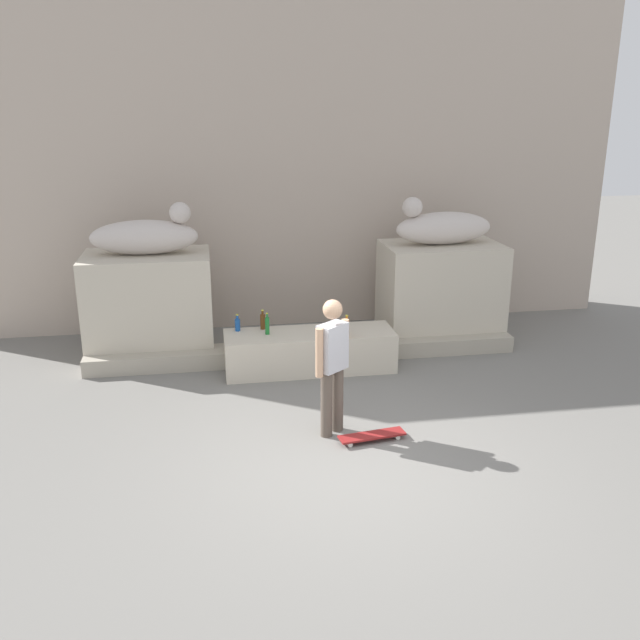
{
  "coord_description": "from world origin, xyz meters",
  "views": [
    {
      "loc": [
        -1.43,
        -6.62,
        3.84
      ],
      "look_at": [
        -0.02,
        1.82,
        1.1
      ],
      "focal_mm": 38.84,
      "sensor_mm": 36.0,
      "label": 1
    }
  ],
  "objects": [
    {
      "name": "statue_reclining_left",
      "position": [
        -2.31,
        3.91,
        1.89
      ],
      "size": [
        1.61,
        0.6,
        0.78
      ],
      "rotation": [
        0.0,
        0.0,
        -0.03
      ],
      "color": "beige",
      "rests_on": "pedestal_left"
    },
    {
      "name": "ground_plane",
      "position": [
        0.0,
        0.0,
        0.0
      ],
      "size": [
        40.0,
        40.0,
        0.0
      ],
      "primitive_type": "plane",
      "color": "slate"
    },
    {
      "name": "bottle_orange",
      "position": [
        0.49,
        2.57,
        0.72
      ],
      "size": [
        0.08,
        0.08,
        0.33
      ],
      "color": "orange",
      "rests_on": "ledge_block"
    },
    {
      "name": "bottle_brown",
      "position": [
        -0.66,
        3.13,
        0.7
      ],
      "size": [
        0.07,
        0.07,
        0.3
      ],
      "color": "#593314",
      "rests_on": "ledge_block"
    },
    {
      "name": "pedestal_right",
      "position": [
        2.34,
        3.91,
        0.8
      ],
      "size": [
        1.9,
        1.21,
        1.61
      ],
      "primitive_type": "cube",
      "color": "beige",
      "rests_on": "ground_plane"
    },
    {
      "name": "pedestal_left",
      "position": [
        -2.34,
        3.91,
        0.8
      ],
      "size": [
        1.9,
        1.21,
        1.61
      ],
      "primitive_type": "cube",
      "color": "beige",
      "rests_on": "ground_plane"
    },
    {
      "name": "statue_reclining_right",
      "position": [
        2.31,
        3.91,
        1.89
      ],
      "size": [
        1.64,
        0.67,
        0.78
      ],
      "rotation": [
        0.0,
        0.0,
        3.21
      ],
      "color": "beige",
      "rests_on": "pedestal_right"
    },
    {
      "name": "facade_wall",
      "position": [
        0.0,
        5.4,
        2.97
      ],
      "size": [
        11.5,
        0.6,
        5.93
      ],
      "primitive_type": "cube",
      "color": "#BCAB9B",
      "rests_on": "ground_plane"
    },
    {
      "name": "skater",
      "position": [
        -0.05,
        0.79,
        0.92
      ],
      "size": [
        0.44,
        0.38,
        1.67
      ],
      "rotation": [
        0.0,
        0.0,
        0.67
      ],
      "color": "brown",
      "rests_on": "ground_plane"
    },
    {
      "name": "stair_step",
      "position": [
        0.0,
        3.29,
        0.13
      ],
      "size": [
        6.59,
        0.5,
        0.25
      ],
      "primitive_type": "cube",
      "color": "#A9A08F",
      "rests_on": "ground_plane"
    },
    {
      "name": "ledge_block",
      "position": [
        0.0,
        2.86,
        0.29
      ],
      "size": [
        2.49,
        0.78,
        0.58
      ],
      "primitive_type": "cube",
      "color": "beige",
      "rests_on": "ground_plane"
    },
    {
      "name": "skateboard",
      "position": [
        0.38,
        0.51,
        0.06
      ],
      "size": [
        0.82,
        0.32,
        0.08
      ],
      "rotation": [
        0.0,
        0.0,
        0.15
      ],
      "color": "maroon",
      "rests_on": "ground_plane"
    },
    {
      "name": "bottle_blue",
      "position": [
        -1.04,
        3.11,
        0.68
      ],
      "size": [
        0.08,
        0.08,
        0.25
      ],
      "color": "#194C99",
      "rests_on": "ledge_block"
    },
    {
      "name": "bottle_green",
      "position": [
        -0.62,
        2.88,
        0.72
      ],
      "size": [
        0.06,
        0.06,
        0.32
      ],
      "color": "#1E722D",
      "rests_on": "ledge_block"
    }
  ]
}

